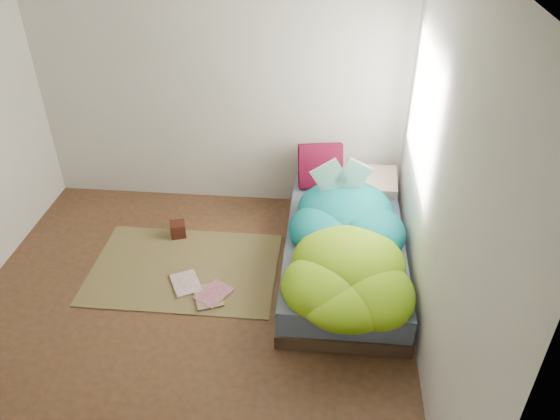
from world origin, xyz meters
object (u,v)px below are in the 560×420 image
Objects in this scene: open_book at (342,166)px; floor_book_a at (173,287)px; bed at (344,251)px; floor_book_b at (204,289)px; wooden_box at (178,229)px; pillow_magenta at (320,166)px.

open_book is 1.74m from floor_book_a.
floor_book_b is at bearing -159.06° from bed.
pillow_magenta is at bearing 21.33° from wooden_box.
floor_book_a is (-1.16, -1.23, -0.52)m from pillow_magenta.
wooden_box is 0.83m from floor_book_b.
wooden_box is 0.74m from floor_book_a.
bed is 1.47m from floor_book_a.
pillow_magenta is 1.77m from floor_book_a.
wooden_box is (-1.54, 0.29, -0.09)m from bed.
floor_book_a is (0.14, -0.72, -0.06)m from wooden_box.
open_book is 1.50× the size of floor_book_b.
wooden_box is 0.47× the size of floor_book_a.
bed is 6.80× the size of floor_book_a.
floor_book_b is (-0.90, -1.23, -0.52)m from pillow_magenta.
pillow_magenta is at bearing 19.08° from floor_book_a.
open_book is at bearing 65.71° from floor_book_b.
pillow_magenta is 2.99× the size of wooden_box.
pillow_magenta is 0.57m from open_book.
floor_book_b is (-1.14, -0.44, -0.14)m from bed.
floor_book_b is at bearing -135.53° from pillow_magenta.
pillow_magenta is 0.97× the size of open_book.
open_book reaches higher than floor_book_a.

